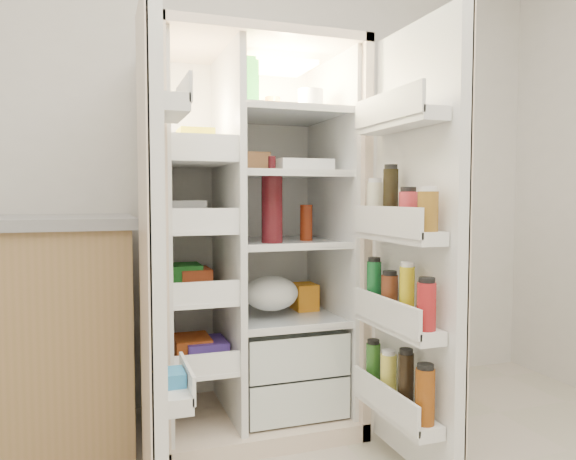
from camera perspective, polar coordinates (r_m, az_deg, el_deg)
name	(u,v)px	position (r m, az deg, el deg)	size (l,w,h in m)	color
wall_back	(211,149)	(2.94, -8.06, 8.41)	(4.00, 0.02, 2.70)	silver
refrigerator	(251,269)	(2.64, -3.89, -4.14)	(0.92, 0.70, 1.80)	beige
freezer_door	(153,256)	(1.95, -13.95, -2.65)	(0.15, 0.40, 1.72)	white
fridge_door	(413,256)	(2.18, 12.96, -2.67)	(0.17, 0.58, 1.72)	white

